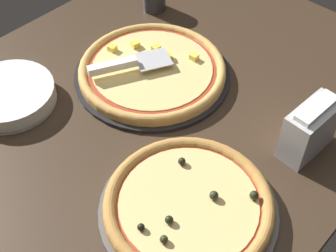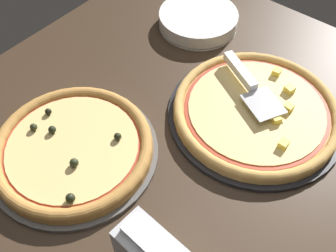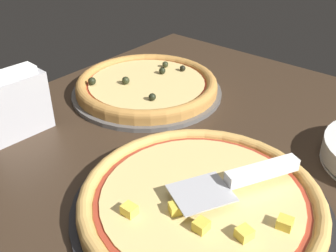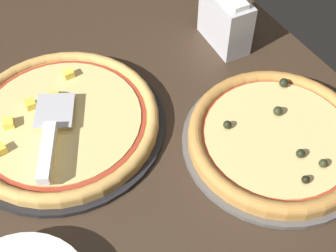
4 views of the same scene
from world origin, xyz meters
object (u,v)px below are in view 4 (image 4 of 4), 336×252
object	(u,v)px
napkin_holder	(225,19)
serving_spatula	(49,143)
pizza_front	(62,120)
pizza_back	(278,137)

from	to	relation	value
napkin_holder	serving_spatula	bearing A→B (deg)	-75.57
serving_spatula	napkin_holder	size ratio (longest dim) A/B	1.54
pizza_front	napkin_holder	size ratio (longest dim) A/B	2.77
pizza_front	pizza_back	xyz separation A→B (cm)	(24.09, 33.22, 0.16)
serving_spatula	napkin_holder	distance (cm)	47.25
pizza_front	pizza_back	size ratio (longest dim) A/B	1.12
pizza_back	serving_spatula	size ratio (longest dim) A/B	1.62
pizza_front	napkin_holder	xyz separation A→B (cm)	(-5.47, 41.34, 4.10)
pizza_front	pizza_back	world-z (taller)	pizza_back
pizza_back	napkin_holder	bearing A→B (deg)	164.63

